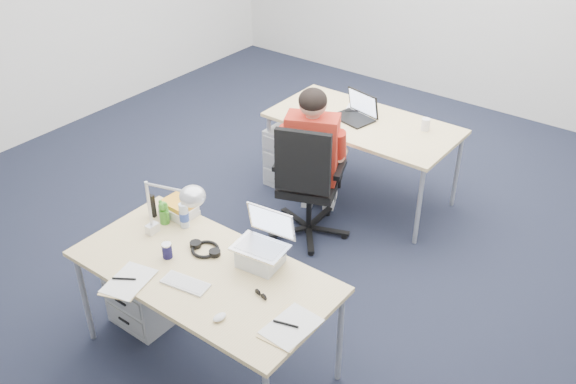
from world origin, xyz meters
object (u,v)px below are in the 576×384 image
at_px(desk_far, 363,126).
at_px(silver_laptop, 260,242).
at_px(seated_person, 315,157).
at_px(can_koozie, 167,250).
at_px(far_cup, 426,124).
at_px(drawer_pedestal_far, 297,154).
at_px(book_stack, 179,208).
at_px(wireless_keyboard, 185,283).
at_px(water_bottle, 184,214).
at_px(desk_near, 204,275).
at_px(sunglasses, 261,295).
at_px(dark_laptop, 354,106).
at_px(desk_lamp, 166,207).
at_px(cordless_phone, 152,206).
at_px(bear_figurine, 164,212).
at_px(drawer_pedestal_near, 151,282).
at_px(office_chair, 308,204).
at_px(computer_mouse, 220,317).
at_px(headphones, 205,248).

height_order(desk_far, silver_laptop, silver_laptop).
distance_m(seated_person, can_koozie, 1.70).
bearing_deg(silver_laptop, far_cup, 83.54).
relative_size(drawer_pedestal_far, book_stack, 2.45).
distance_m(wireless_keyboard, water_bottle, 0.58).
bearing_deg(water_bottle, book_stack, 149.63).
bearing_deg(desk_far, water_bottle, -93.33).
bearing_deg(can_koozie, desk_near, 10.13).
relative_size(seated_person, sunglasses, 12.97).
xyz_separation_m(can_koozie, dark_laptop, (-0.12, 2.28, 0.07)).
bearing_deg(dark_laptop, silver_laptop, -60.34).
relative_size(desk_far, drawer_pedestal_far, 2.91).
height_order(sunglasses, desk_lamp, desk_lamp).
bearing_deg(water_bottle, cordless_phone, -169.54).
bearing_deg(seated_person, desk_near, -103.03).
relative_size(drawer_pedestal_far, water_bottle, 2.80).
bearing_deg(silver_laptop, seated_person, 105.60).
xyz_separation_m(desk_near, water_bottle, (-0.39, 0.25, 0.14)).
bearing_deg(book_stack, water_bottle, -30.37).
xyz_separation_m(water_bottle, far_cup, (0.60, 2.18, -0.05)).
relative_size(drawer_pedestal_far, bear_figurine, 3.27).
relative_size(desk_near, drawer_pedestal_near, 2.91).
distance_m(sunglasses, dark_laptop, 2.36).
bearing_deg(wireless_keyboard, far_cup, 76.00).
bearing_deg(seated_person, wireless_keyboard, -103.69).
distance_m(office_chair, sunglasses, 1.68).
distance_m(desk_near, far_cup, 2.44).
distance_m(computer_mouse, far_cup, 2.69).
height_order(seated_person, desk_lamp, seated_person).
distance_m(seated_person, bear_figurine, 1.47).
bearing_deg(dark_laptop, can_koozie, -74.32).
distance_m(desk_near, can_koozie, 0.27).
xyz_separation_m(sunglasses, desk_lamp, (-0.78, 0.06, 0.24)).
xyz_separation_m(can_koozie, book_stack, (-0.27, 0.37, 0.00)).
relative_size(silver_laptop, desk_lamp, 0.64).
distance_m(bear_figurine, far_cup, 2.35).
xyz_separation_m(office_chair, computer_mouse, (0.65, -1.73, 0.45)).
xyz_separation_m(wireless_keyboard, computer_mouse, (0.35, -0.09, 0.01)).
bearing_deg(bear_figurine, wireless_keyboard, -23.43).
bearing_deg(seated_person, desk_far, 58.17).
height_order(computer_mouse, can_koozie, can_koozie).
relative_size(wireless_keyboard, computer_mouse, 3.40).
relative_size(wireless_keyboard, can_koozie, 2.83).
height_order(silver_laptop, dark_laptop, silver_laptop).
bearing_deg(desk_far, computer_mouse, -75.71).
bearing_deg(desk_near, computer_mouse, -35.09).
xyz_separation_m(desk_near, office_chair, (-0.29, 1.47, -0.39)).
height_order(cordless_phone, dark_laptop, dark_laptop).
relative_size(headphones, water_bottle, 1.14).
bearing_deg(computer_mouse, desk_near, 151.21).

